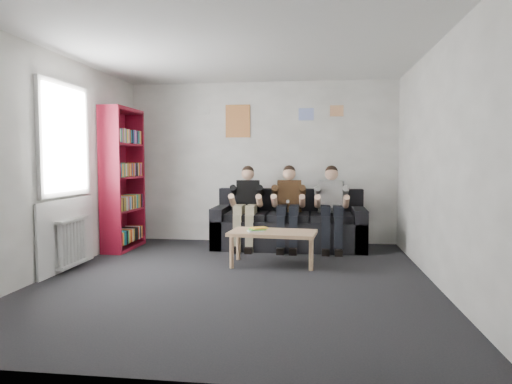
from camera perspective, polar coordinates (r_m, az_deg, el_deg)
room_shell at (r=5.27m, az=-2.50°, el=3.57°), size 5.00×5.00×5.00m
sofa at (r=7.33m, az=4.15°, el=-4.32°), size 2.37×0.97×0.92m
bookshelf at (r=7.40m, az=-16.24°, el=1.56°), size 0.33×0.99×2.19m
coffee_table at (r=6.06m, az=2.12°, el=-5.43°), size 1.13×0.62×0.45m
game_cases at (r=6.05m, az=0.17°, el=-4.70°), size 0.25×0.21×0.05m
person_left at (r=7.15m, az=-1.22°, el=-1.83°), size 0.37×0.79×1.30m
person_middle at (r=7.08m, az=4.07°, el=-1.87°), size 0.37×0.80×1.31m
person_right at (r=7.08m, az=9.42°, el=-1.92°), size 0.37×0.80×1.31m
radiator at (r=6.28m, az=-21.96°, el=-5.82°), size 0.10×0.64×0.60m
window at (r=6.24m, az=-22.71°, el=0.38°), size 0.05×1.30×2.36m
poster_large at (r=7.81m, az=-2.28°, el=8.85°), size 0.42×0.01×0.55m
poster_blue at (r=7.72m, az=6.29°, el=9.63°), size 0.25×0.01×0.20m
poster_pink at (r=7.73m, az=10.05°, el=9.96°), size 0.22×0.01×0.18m
poster_sign at (r=7.96m, az=-6.62°, el=10.18°), size 0.20×0.01×0.14m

